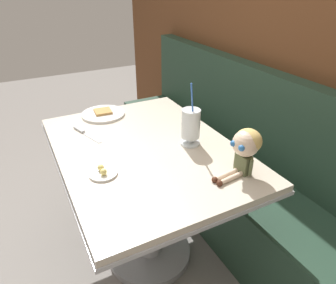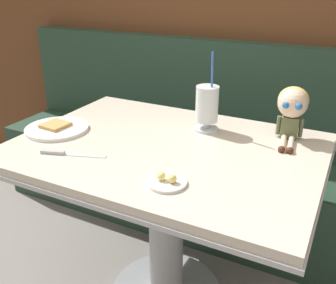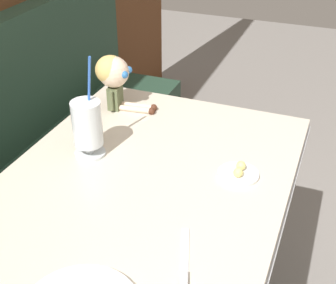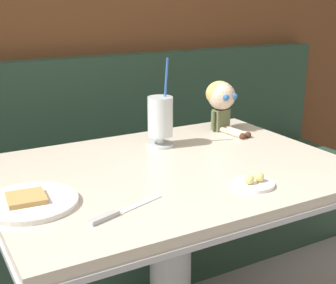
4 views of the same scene
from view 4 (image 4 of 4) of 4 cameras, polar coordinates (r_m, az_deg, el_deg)
The scene contains 8 objects.
wood_panel_wall at distance 2.19m, azimuth -11.33°, elevation 15.50°, with size 4.40×0.08×2.40m, color brown.
booth_bench at distance 2.18m, azimuth -7.95°, elevation -8.20°, with size 2.60×0.48×1.00m.
diner_table at distance 1.57m, azimuth 0.30°, elevation -9.80°, with size 1.11×0.81×0.74m.
toast_plate at distance 1.27m, azimuth -16.47°, elevation -6.97°, with size 0.25×0.25×0.03m.
milkshake_glass at distance 1.66m, azimuth -0.94°, elevation 2.77°, with size 0.10×0.10×0.32m.
butter_saucer at distance 1.36m, azimuth 10.32°, elevation -4.86°, with size 0.12×0.12×0.04m.
butter_knife at distance 1.18m, azimuth -6.45°, elevation -8.61°, with size 0.23×0.09×0.01m.
seated_doll at distance 1.87m, azimuth 6.49°, elevation 5.24°, with size 0.12×0.22×0.20m.
Camera 4 is at (-0.69, -1.03, 1.26)m, focal length 50.30 mm.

